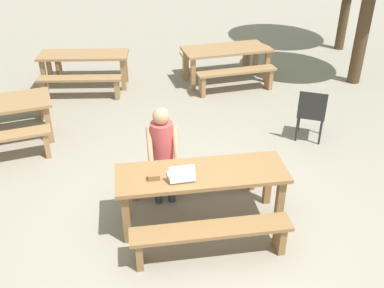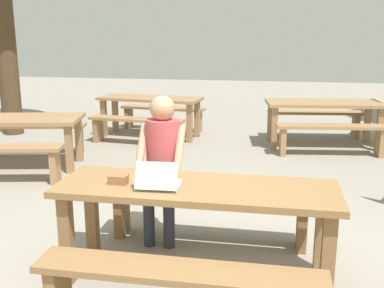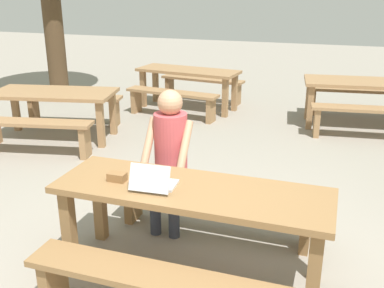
{
  "view_description": "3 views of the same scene",
  "coord_description": "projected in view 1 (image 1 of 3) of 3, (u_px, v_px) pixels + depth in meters",
  "views": [
    {
      "loc": [
        -0.79,
        -4.33,
        3.71
      ],
      "look_at": [
        -0.08,
        0.25,
        1.0
      ],
      "focal_mm": 41.32,
      "sensor_mm": 36.0,
      "label": 1
    },
    {
      "loc": [
        0.54,
        -3.15,
        1.84
      ],
      "look_at": [
        -0.08,
        0.25,
        1.0
      ],
      "focal_mm": 42.83,
      "sensor_mm": 36.0,
      "label": 2
    },
    {
      "loc": [
        0.97,
        -2.85,
        2.17
      ],
      "look_at": [
        -0.08,
        0.25,
        1.0
      ],
      "focal_mm": 42.0,
      "sensor_mm": 36.0,
      "label": 3
    }
  ],
  "objects": [
    {
      "name": "picnic_table_rear",
      "position": [
        84.0,
        59.0,
        9.15
      ],
      "size": [
        1.89,
        0.87,
        0.72
      ],
      "rotation": [
        0.0,
        0.0,
        -0.12
      ],
      "color": "#9E754C",
      "rests_on": "ground"
    },
    {
      "name": "bench_far",
      "position": [
        193.0,
        171.0,
        6.06
      ],
      "size": [
        1.83,
        0.3,
        0.42
      ],
      "color": "olive",
      "rests_on": "ground"
    },
    {
      "name": "picnic_table_front",
      "position": [
        202.0,
        180.0,
        5.35
      ],
      "size": [
        2.07,
        0.68,
        0.75
      ],
      "color": "olive",
      "rests_on": "ground"
    },
    {
      "name": "bench_rear_south",
      "position": [
        80.0,
        83.0,
        8.75
      ],
      "size": [
        1.67,
        0.49,
        0.45
      ],
      "rotation": [
        0.0,
        0.0,
        -0.12
      ],
      "color": "#9E754C",
      "rests_on": "ground"
    },
    {
      "name": "ground_plane",
      "position": [
        201.0,
        220.0,
        5.67
      ],
      "size": [
        30.0,
        30.0,
        0.0
      ],
      "primitive_type": "plane",
      "color": "gray"
    },
    {
      "name": "picnic_table_distant",
      "position": [
        226.0,
        53.0,
        9.4
      ],
      "size": [
        1.94,
        1.02,
        0.74
      ],
      "rotation": [
        0.0,
        0.0,
        0.13
      ],
      "color": "#9E754C",
      "rests_on": "ground"
    },
    {
      "name": "bench_distant_south",
      "position": [
        236.0,
        76.0,
        9.01
      ],
      "size": [
        1.69,
        0.51,
        0.48
      ],
      "rotation": [
        0.0,
        0.0,
        0.13
      ],
      "color": "#9E754C",
      "rests_on": "ground"
    },
    {
      "name": "bench_rear_north",
      "position": [
        90.0,
        61.0,
        9.82
      ],
      "size": [
        1.67,
        0.49,
        0.45
      ],
      "rotation": [
        0.0,
        0.0,
        -0.12
      ],
      "color": "#9E754C",
      "rests_on": "ground"
    },
    {
      "name": "laptop",
      "position": [
        181.0,
        175.0,
        5.15
      ],
      "size": [
        0.32,
        0.3,
        0.21
      ],
      "rotation": [
        0.0,
        0.0,
        3.2
      ],
      "color": "silver",
      "rests_on": "picnic_table_front"
    },
    {
      "name": "bench_distant_north",
      "position": [
        217.0,
        56.0,
        10.06
      ],
      "size": [
        1.69,
        0.51,
        0.48
      ],
      "rotation": [
        0.0,
        0.0,
        0.13
      ],
      "color": "#9E754C",
      "rests_on": "ground"
    },
    {
      "name": "plastic_chair",
      "position": [
        311.0,
        113.0,
        7.23
      ],
      "size": [
        0.59,
        0.59,
        0.91
      ],
      "rotation": [
        0.0,
        0.0,
        2.68
      ],
      "color": "#262626",
      "rests_on": "ground"
    },
    {
      "name": "bench_near",
      "position": [
        211.0,
        235.0,
        4.96
      ],
      "size": [
        1.83,
        0.3,
        0.42
      ],
      "color": "olive",
      "rests_on": "ground"
    },
    {
      "name": "person_seated",
      "position": [
        163.0,
        148.0,
        5.75
      ],
      "size": [
        0.41,
        0.41,
        1.31
      ],
      "color": "#333847",
      "rests_on": "ground"
    },
    {
      "name": "small_pouch",
      "position": [
        154.0,
        177.0,
        5.14
      ],
      "size": [
        0.14,
        0.09,
        0.06
      ],
      "color": "olive",
      "rests_on": "picnic_table_front"
    }
  ]
}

